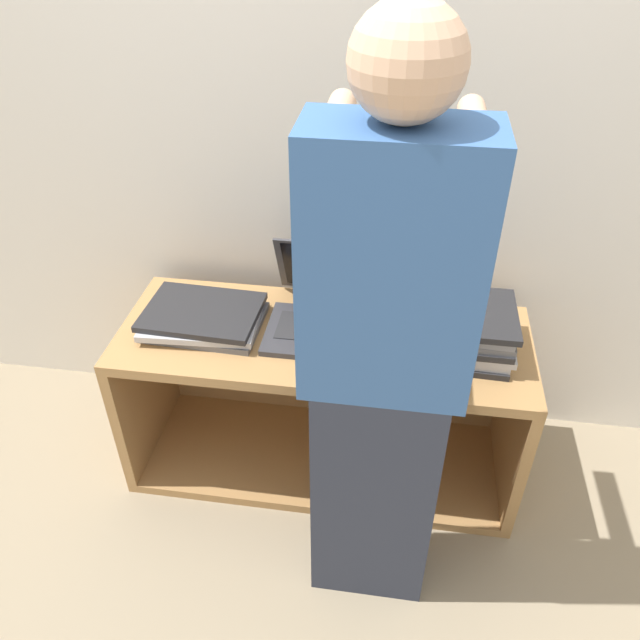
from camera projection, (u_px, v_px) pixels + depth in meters
name	position (u px, v px, depth m)	size (l,w,h in m)	color
ground_plane	(313.00, 514.00, 2.20)	(12.00, 12.00, 0.00)	gray
wall_back	(340.00, 117.00, 1.98)	(8.00, 0.05, 2.40)	silver
cart	(326.00, 390.00, 2.28)	(1.36, 0.52, 0.60)	#A87A47
laptop_open	(326.00, 310.00, 2.07)	(0.38, 0.39, 0.27)	#333338
laptop_stack_left	(203.00, 317.00, 2.07)	(0.39, 0.30, 0.06)	slate
laptop_stack_right	(450.00, 328.00, 1.96)	(0.40, 0.30, 0.15)	#232326
person	(383.00, 368.00, 1.54)	(0.40, 0.53, 1.68)	#2D3342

